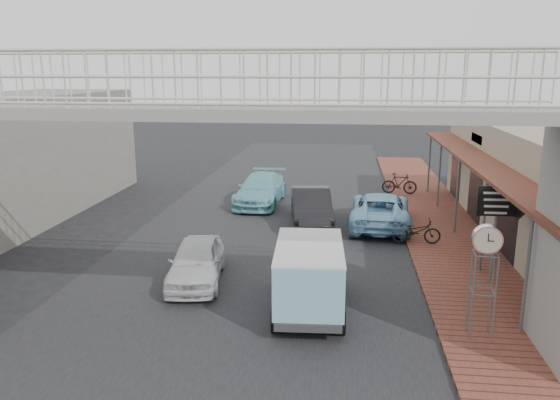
% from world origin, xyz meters
% --- Properties ---
extents(ground, '(120.00, 120.00, 0.00)m').
position_xyz_m(ground, '(0.00, 0.00, 0.00)').
color(ground, black).
rests_on(ground, ground).
extents(road_strip, '(10.00, 60.00, 0.01)m').
position_xyz_m(road_strip, '(0.00, 0.00, 0.01)').
color(road_strip, black).
rests_on(road_strip, ground).
extents(sidewalk, '(3.00, 40.00, 0.10)m').
position_xyz_m(sidewalk, '(6.50, 3.00, 0.05)').
color(sidewalk, brown).
rests_on(sidewalk, ground).
extents(footbridge, '(16.40, 2.40, 6.34)m').
position_xyz_m(footbridge, '(0.00, -4.00, 3.18)').
color(footbridge, gray).
rests_on(footbridge, ground).
extents(building_far_left, '(5.00, 14.00, 5.00)m').
position_xyz_m(building_far_left, '(-11.00, 6.00, 2.50)').
color(building_far_left, gray).
rests_on(building_far_left, ground).
extents(white_hatchback, '(1.91, 3.76, 1.23)m').
position_xyz_m(white_hatchback, '(-1.39, -0.67, 0.61)').
color(white_hatchback, silver).
rests_on(white_hatchback, ground).
extents(dark_sedan, '(2.03, 4.43, 1.41)m').
position_xyz_m(dark_sedan, '(1.50, 5.81, 0.70)').
color(dark_sedan, black).
rests_on(dark_sedan, ground).
extents(angkot_curb, '(2.52, 4.95, 1.34)m').
position_xyz_m(angkot_curb, '(4.20, 5.81, 0.67)').
color(angkot_curb, '#79B1D1').
rests_on(angkot_curb, ground).
extents(angkot_far, '(2.08, 4.70, 1.34)m').
position_xyz_m(angkot_far, '(-1.01, 8.94, 0.67)').
color(angkot_far, '#76C1CC').
rests_on(angkot_far, ground).
extents(angkot_van, '(1.88, 3.78, 1.81)m').
position_xyz_m(angkot_van, '(1.96, -2.26, 1.15)').
color(angkot_van, black).
rests_on(angkot_van, ground).
extents(motorcycle_near, '(1.68, 0.61, 0.88)m').
position_xyz_m(motorcycle_near, '(5.30, 3.47, 0.54)').
color(motorcycle_near, black).
rests_on(motorcycle_near, sidewalk).
extents(motorcycle_far, '(1.70, 0.58, 1.00)m').
position_xyz_m(motorcycle_far, '(5.45, 11.39, 0.60)').
color(motorcycle_far, black).
rests_on(motorcycle_far, sidewalk).
extents(street_clock, '(0.65, 0.54, 2.61)m').
position_xyz_m(street_clock, '(5.89, -3.33, 2.27)').
color(street_clock, '#59595B').
rests_on(street_clock, sidewalk).
extents(arrow_sign, '(1.66, 1.05, 2.86)m').
position_xyz_m(arrow_sign, '(7.71, 0.15, 2.41)').
color(arrow_sign, '#59595B').
rests_on(arrow_sign, sidewalk).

